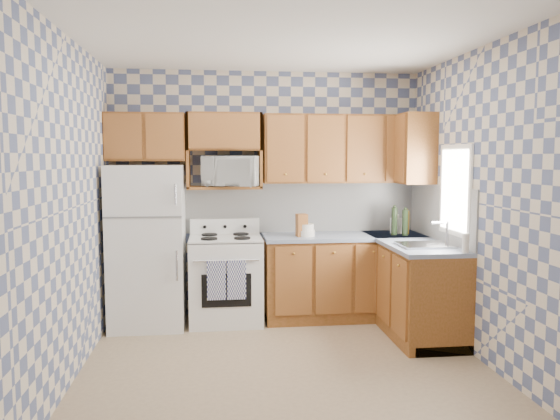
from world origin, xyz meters
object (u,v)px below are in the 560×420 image
Objects in this scene: stove_body at (226,280)px; microwave at (232,171)px; electric_kettle at (396,226)px; refrigerator at (148,246)px.

microwave is at bearing 51.27° from stove_body.
microwave is (0.08, 0.10, 1.16)m from stove_body.
microwave is 3.45× the size of electric_kettle.
stove_body is at bearing 1.78° from refrigerator.
microwave is at bearing 178.33° from electric_kettle.
electric_kettle is at bearing 1.61° from refrigerator.
electric_kettle is (1.89, 0.05, 0.55)m from stove_body.
microwave is 1.90m from electric_kettle.
electric_kettle is at bearing 14.79° from microwave.
stove_body is 1.97m from electric_kettle.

